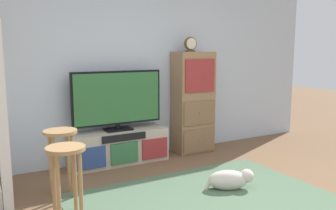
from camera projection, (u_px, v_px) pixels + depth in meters
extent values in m
cube|color=silver|center=(131.00, 62.00, 4.95)|extent=(6.40, 0.12, 2.70)
cube|color=#4C664C|center=(206.00, 202.00, 3.56)|extent=(2.60, 1.80, 0.01)
cube|color=#BCB29E|center=(119.00, 147.00, 4.76)|extent=(1.33, 0.36, 0.46)
cube|color=#2D4784|center=(91.00, 158.00, 4.38)|extent=(0.37, 0.02, 0.27)
cube|color=#337042|center=(125.00, 153.00, 4.60)|extent=(0.37, 0.02, 0.27)
cube|color=maroon|center=(155.00, 149.00, 4.81)|extent=(0.37, 0.02, 0.27)
cube|color=black|center=(124.00, 138.00, 4.57)|extent=(0.60, 0.02, 0.09)
cube|color=black|center=(118.00, 129.00, 4.74)|extent=(0.36, 0.22, 0.02)
cylinder|color=black|center=(118.00, 126.00, 4.73)|extent=(0.05, 0.05, 0.06)
cube|color=black|center=(117.00, 98.00, 4.67)|extent=(1.23, 0.05, 0.71)
cube|color=#2D6B38|center=(118.00, 98.00, 4.65)|extent=(1.18, 0.01, 0.66)
cube|color=#93704C|center=(193.00, 102.00, 5.26)|extent=(0.58, 0.34, 1.49)
cube|color=brown|center=(199.00, 140.00, 5.19)|extent=(0.53, 0.02, 0.35)
sphere|color=olive|center=(200.00, 141.00, 5.17)|extent=(0.03, 0.03, 0.03)
cube|color=brown|center=(200.00, 113.00, 5.12)|extent=(0.53, 0.02, 0.35)
sphere|color=olive|center=(200.00, 113.00, 5.11)|extent=(0.03, 0.03, 0.03)
cube|color=maroon|center=(200.00, 76.00, 5.04)|extent=(0.49, 0.02, 0.47)
cube|color=#4C3823|center=(190.00, 51.00, 5.09)|extent=(0.11, 0.08, 0.02)
cylinder|color=brown|center=(190.00, 44.00, 5.07)|extent=(0.19, 0.04, 0.19)
cylinder|color=beige|center=(191.00, 43.00, 5.05)|extent=(0.16, 0.01, 0.16)
cube|color=white|center=(2.00, 118.00, 3.26)|extent=(0.09, 0.09, 1.80)
cylinder|color=#A37A4C|center=(59.00, 193.00, 2.96)|extent=(0.04, 0.04, 0.67)
cylinder|color=#A37A4C|center=(81.00, 189.00, 3.05)|extent=(0.04, 0.04, 0.67)
cylinder|color=#A37A4C|center=(54.00, 186.00, 3.12)|extent=(0.04, 0.04, 0.67)
cylinder|color=#A37A4C|center=(75.00, 182.00, 3.21)|extent=(0.04, 0.04, 0.67)
cylinder|color=#A37A4C|center=(65.00, 149.00, 3.03)|extent=(0.34, 0.34, 0.03)
cylinder|color=#A37A4C|center=(54.00, 169.00, 3.54)|extent=(0.04, 0.04, 0.68)
cylinder|color=#A37A4C|center=(73.00, 166.00, 3.63)|extent=(0.04, 0.04, 0.68)
cylinder|color=#A37A4C|center=(51.00, 164.00, 3.70)|extent=(0.04, 0.04, 0.68)
cylinder|color=#A37A4C|center=(69.00, 161.00, 3.79)|extent=(0.04, 0.04, 0.68)
cylinder|color=#A37A4C|center=(60.00, 132.00, 3.61)|extent=(0.34, 0.34, 0.03)
ellipsoid|color=beige|center=(228.00, 180.00, 3.87)|extent=(0.48, 0.38, 0.22)
sphere|color=beige|center=(247.00, 176.00, 3.87)|extent=(0.15, 0.15, 0.15)
cylinder|color=beige|center=(209.00, 183.00, 3.87)|extent=(0.11, 0.08, 0.16)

